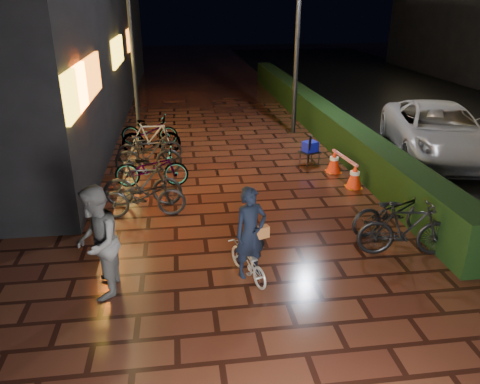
{
  "coord_description": "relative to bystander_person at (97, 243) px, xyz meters",
  "views": [
    {
      "loc": [
        -1.49,
        -7.97,
        4.27
      ],
      "look_at": [
        -0.48,
        -0.4,
        1.1
      ],
      "focal_mm": 35.0,
      "sensor_mm": 36.0,
      "label": 1
    }
  ],
  "objects": [
    {
      "name": "ground",
      "position": [
        2.8,
        1.58,
        -0.89
      ],
      "size": [
        80.0,
        80.0,
        0.0
      ],
      "primitive_type": "plane",
      "color": "#381911",
      "rests_on": "ground"
    },
    {
      "name": "hedge",
      "position": [
        6.1,
        9.58,
        -0.39
      ],
      "size": [
        0.7,
        20.0,
        1.0
      ],
      "primitive_type": "cube",
      "color": "black",
      "rests_on": "ground"
    },
    {
      "name": "bystander_person",
      "position": [
        0.0,
        0.0,
        0.0
      ],
      "size": [
        0.69,
        0.88,
        1.79
      ],
      "primitive_type": "imported",
      "rotation": [
        0.0,
        0.0,
        -1.58
      ],
      "color": "#545456",
      "rests_on": "ground"
    },
    {
      "name": "van",
      "position": [
        8.71,
        5.88,
        -0.15
      ],
      "size": [
        3.63,
        5.72,
        1.47
      ],
      "primitive_type": "imported",
      "rotation": [
        0.0,
        0.0,
        -0.24
      ],
      "color": "silver",
      "rests_on": "ground"
    },
    {
      "name": "lamp_post_hedge",
      "position": [
        5.18,
        8.87,
        2.24
      ],
      "size": [
        0.54,
        0.27,
        5.7
      ],
      "color": "black",
      "rests_on": "ground"
    },
    {
      "name": "lamp_post_sf",
      "position": [
        -0.13,
        10.34,
        1.79
      ],
      "size": [
        0.47,
        0.17,
        4.88
      ],
      "color": "black",
      "rests_on": "ground"
    },
    {
      "name": "cyclist",
      "position": [
        2.32,
        0.11,
        -0.29
      ],
      "size": [
        0.77,
        1.2,
        1.63
      ],
      "color": "beige",
      "rests_on": "ground"
    },
    {
      "name": "traffic_barrier",
      "position": [
        5.38,
        4.29,
        -0.59
      ],
      "size": [
        0.53,
        1.52,
        0.62
      ],
      "color": "#FF300D",
      "rests_on": "ground"
    },
    {
      "name": "cart_assembly",
      "position": [
        4.83,
        5.52,
        -0.41
      ],
      "size": [
        0.62,
        0.67,
        0.94
      ],
      "color": "black",
      "rests_on": "ground"
    },
    {
      "name": "parked_bikes_storefront",
      "position": [
        0.47,
        5.33,
        -0.41
      ],
      "size": [
        2.02,
        6.02,
        1.03
      ],
      "color": "black",
      "rests_on": "ground"
    },
    {
      "name": "parked_bikes_hedge",
      "position": [
        5.27,
        0.95,
        -0.41
      ],
      "size": [
        1.96,
        1.62,
        1.03
      ],
      "color": "black",
      "rests_on": "ground"
    }
  ]
}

